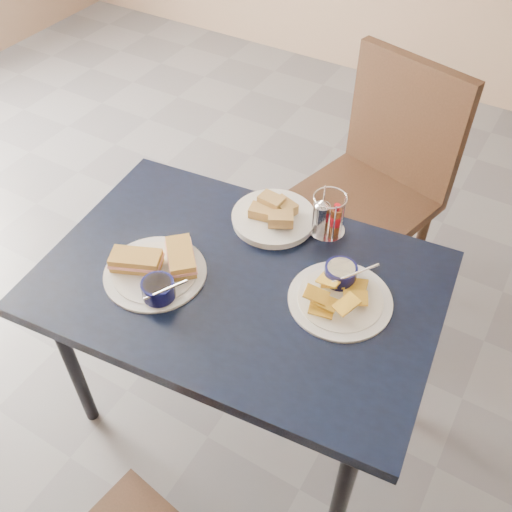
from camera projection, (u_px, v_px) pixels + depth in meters
The scene contains 7 objects.
ground at pixel (252, 373), 2.25m from camera, with size 6.00×6.00×0.00m, color #58585E.
dining_table at pixel (240, 295), 1.65m from camera, with size 1.18×0.85×0.75m.
chair_far at pixel (375, 171), 2.22m from camera, with size 0.58×0.57×1.01m.
sandwich_plate at pixel (157, 269), 1.59m from camera, with size 0.31×0.29×0.12m.
plantain_plate at pixel (340, 291), 1.54m from camera, with size 0.28×0.28×0.12m.
bread_basket at pixel (274, 216), 1.75m from camera, with size 0.25×0.25×0.07m.
condiment_caddy at pixel (327, 216), 1.70m from camera, with size 0.11×0.11×0.14m.
Camera 1 is at (0.65, -1.06, 1.94)m, focal length 40.00 mm.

